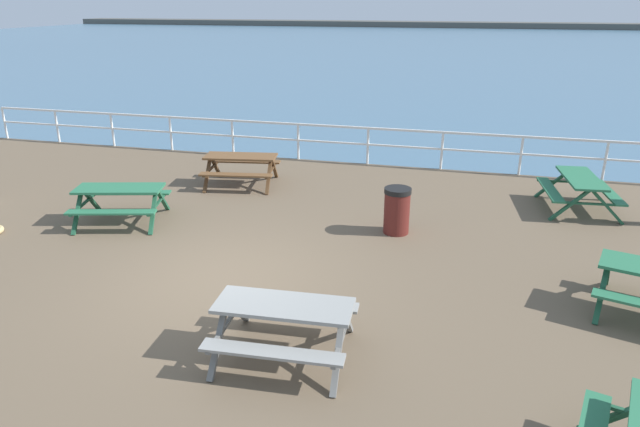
# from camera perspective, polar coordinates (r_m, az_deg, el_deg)

# --- Properties ---
(ground_plane) EXTENTS (30.00, 24.00, 0.20)m
(ground_plane) POSITION_cam_1_polar(r_m,az_deg,el_deg) (9.92, -9.55, -7.01)
(ground_plane) COLOR brown
(sea_band) EXTENTS (142.00, 90.00, 0.01)m
(sea_band) POSITION_cam_1_polar(r_m,az_deg,el_deg) (60.97, 11.78, 16.15)
(sea_band) COLOR #476B84
(sea_band) RESTS_ON ground
(distant_shoreline) EXTENTS (142.00, 6.00, 1.80)m
(distant_shoreline) POSITION_cam_1_polar(r_m,az_deg,el_deg) (103.85, 13.47, 17.76)
(distant_shoreline) COLOR #4C4C47
(distant_shoreline) RESTS_ON ground
(seaward_railing) EXTENTS (23.07, 0.07, 1.08)m
(seaward_railing) POSITION_cam_1_polar(r_m,az_deg,el_deg) (16.56, 1.27, 7.79)
(seaward_railing) COLOR white
(seaward_railing) RESTS_ON ground
(picnic_table_near_left) EXTENTS (1.90, 1.65, 0.80)m
(picnic_table_near_left) POSITION_cam_1_polar(r_m,az_deg,el_deg) (7.54, -3.64, -10.33)
(picnic_table_near_left) COLOR gray
(picnic_table_near_left) RESTS_ON ground
(picnic_table_mid_centre) EXTENTS (1.71, 1.95, 0.80)m
(picnic_table_mid_centre) POSITION_cam_1_polar(r_m,az_deg,el_deg) (13.93, 24.72, 2.61)
(picnic_table_mid_centre) COLOR #286B47
(picnic_table_mid_centre) RESTS_ON ground
(picnic_table_far_left) EXTENTS (2.13, 1.92, 0.80)m
(picnic_table_far_left) POSITION_cam_1_polar(r_m,az_deg,el_deg) (12.68, -19.50, 1.68)
(picnic_table_far_left) COLOR #286B47
(picnic_table_far_left) RESTS_ON ground
(picnic_table_seaward) EXTENTS (2.02, 1.79, 0.80)m
(picnic_table_seaward) POSITION_cam_1_polar(r_m,az_deg,el_deg) (14.57, -7.97, 5.08)
(picnic_table_seaward) COLOR brown
(picnic_table_seaward) RESTS_ON ground
(litter_bin) EXTENTS (0.55, 0.55, 0.95)m
(litter_bin) POSITION_cam_1_polar(r_m,az_deg,el_deg) (11.54, 7.75, 0.32)
(litter_bin) COLOR #591E19
(litter_bin) RESTS_ON ground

